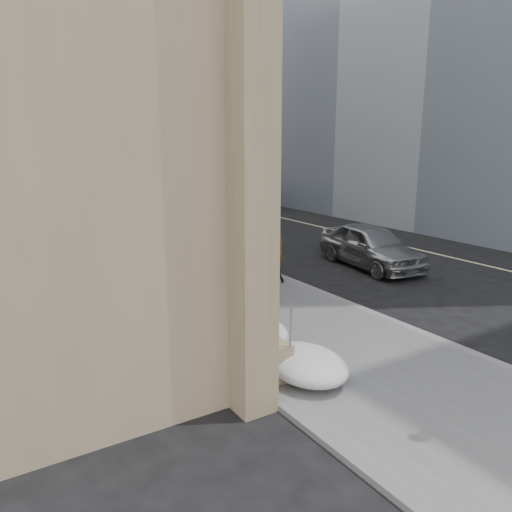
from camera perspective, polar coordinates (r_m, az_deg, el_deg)
The scene contains 15 objects.
ground at distance 12.86m, azimuth 5.15°, elevation -9.16°, with size 140.00×140.00×0.00m, color black.
sidewalk at distance 21.27m, azimuth -11.37°, elevation -0.03°, with size 5.00×80.00×0.12m, color #58585B.
curb at distance 22.30m, azimuth -5.08°, elevation 0.81°, with size 0.24×80.00×0.12m, color slate.
lane_line at distance 26.75m, azimuth 10.11°, elevation 2.67°, with size 0.15×70.00×0.01m, color #BFB78C.
far_podium at distance 30.04m, azimuth 17.42°, elevation 7.28°, with size 2.00×80.00×4.00m, color #827454.
bg_building_mid at distance 70.87m, azimuth -24.31°, elevation 19.74°, with size 30.00×12.00×28.00m, color slate.
streetlight_mid at distance 25.44m, azimuth -9.28°, elevation 12.53°, with size 1.71×0.24×8.00m.
streetlight_far at distance 44.52m, azimuth -19.70°, elevation 12.29°, with size 1.71×0.24×8.00m.
traffic_signal at distance 32.76m, azimuth -15.97°, elevation 11.37°, with size 4.10×0.22×6.00m.
snow_bank at distance 18.98m, azimuth -13.36°, elevation -0.49°, with size 1.70×18.10×0.76m.
mounted_horse_left at distance 15.91m, azimuth -5.05°, elevation -0.38°, with size 1.75×2.44×2.61m.
mounted_horse_right at distance 18.12m, azimuth -1.00°, elevation 1.92°, with size 2.17×2.33×2.75m.
pedestrian at distance 13.46m, azimuth 1.40°, elevation -3.23°, with size 1.11×0.46×1.89m, color black.
car_silver at distance 19.74m, azimuth 12.96°, elevation 1.17°, with size 1.98×4.93×1.68m, color #95989C.
car_grey at distance 35.66m, azimuth 0.28°, elevation 6.54°, with size 1.71×4.20×1.22m, color #57595E.
Camera 1 is at (-7.26, -9.39, 4.95)m, focal length 35.00 mm.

